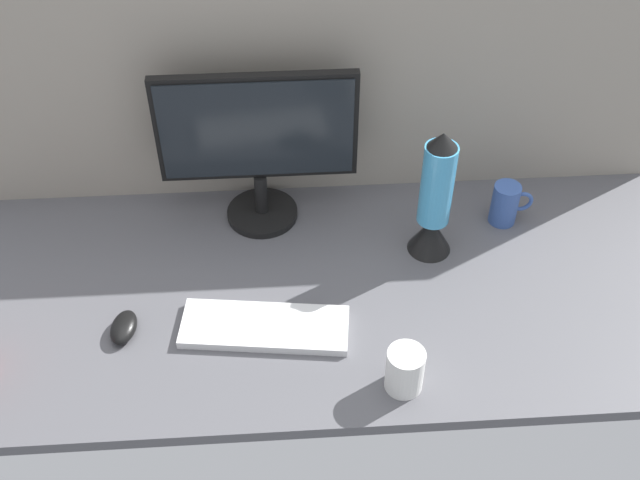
{
  "coord_description": "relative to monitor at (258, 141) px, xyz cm",
  "views": [
    {
      "loc": [
        -9.86,
        -125.24,
        133.99
      ],
      "look_at": [
        -5.98,
        0.0,
        14.0
      ],
      "focal_mm": 43.69,
      "sensor_mm": 36.0,
      "label": 1
    }
  ],
  "objects": [
    {
      "name": "mug_ceramic_white",
      "position": [
        28.6,
        -55.58,
        -18.01
      ],
      "size": [
        7.91,
        7.91,
        10.43
      ],
      "color": "white",
      "rests_on": "ground_plane"
    },
    {
      "name": "monitor",
      "position": [
        0.0,
        0.0,
        0.0
      ],
      "size": [
        47.73,
        18.0,
        41.14
      ],
      "color": "black",
      "rests_on": "ground_plane"
    },
    {
      "name": "mouse",
      "position": [
        -30.92,
        -37.48,
        -21.52
      ],
      "size": [
        6.83,
        10.26,
        3.4
      ],
      "primitive_type": "ellipsoid",
      "rotation": [
        0.0,
        0.0,
        -0.13
      ],
      "color": "black",
      "rests_on": "ground_plane"
    },
    {
      "name": "keyboard",
      "position": [
        0.08,
        -38.77,
        -22.22
      ],
      "size": [
        38.34,
        17.53,
        2.0
      ],
      "primitive_type": "cube",
      "rotation": [
        0.0,
        0.0,
        -0.13
      ],
      "color": "silver",
      "rests_on": "ground_plane"
    },
    {
      "name": "mug_ceramic_blue",
      "position": [
        61.19,
        -6.49,
        -17.59
      ],
      "size": [
        10.55,
        6.78,
        11.19
      ],
      "color": "#38569E",
      "rests_on": "ground_plane"
    },
    {
      "name": "lava_lamp",
      "position": [
        40.71,
        -15.36,
        -8.67
      ],
      "size": [
        10.6,
        10.6,
        34.7
      ],
      "color": "black",
      "rests_on": "ground_plane"
    },
    {
      "name": "ground_plane",
      "position": [
        14.95,
        -25.14,
        -24.72
      ],
      "size": [
        180.0,
        80.0,
        3.0
      ],
      "primitive_type": "cube",
      "color": "#515156"
    },
    {
      "name": "cubicle_wall_back",
      "position": [
        14.95,
        12.36,
        7.48
      ],
      "size": [
        180.0,
        5.0,
        61.41
      ],
      "color": "gray",
      "rests_on": "ground_plane"
    }
  ]
}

